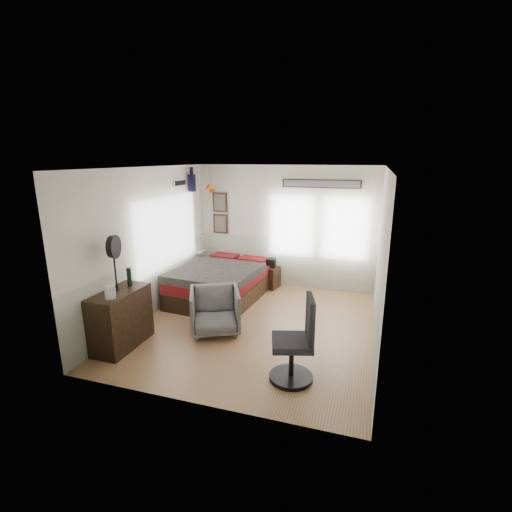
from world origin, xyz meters
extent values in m
cube|color=olive|center=(0.00, 0.00, -0.01)|extent=(4.00, 4.50, 0.01)
cube|color=silver|center=(0.00, 2.25, 1.35)|extent=(4.00, 0.02, 2.70)
cube|color=silver|center=(0.00, -2.25, 1.35)|extent=(4.00, 0.02, 2.70)
cube|color=silver|center=(-2.00, 0.00, 1.35)|extent=(0.02, 4.50, 2.70)
cube|color=silver|center=(2.00, 0.00, 1.35)|extent=(0.02, 4.50, 2.70)
cube|color=white|center=(0.00, 0.00, 2.70)|extent=(4.00, 4.50, 0.02)
cube|color=#AFB9A4|center=(0.00, 2.24, 0.55)|extent=(4.00, 0.01, 1.10)
cube|color=#AFB9A4|center=(-1.99, 0.00, 0.55)|extent=(0.01, 4.50, 1.10)
cube|color=#AFB9A4|center=(1.99, 0.00, 0.55)|extent=(0.01, 4.50, 1.10)
cube|color=silver|center=(-1.96, 0.55, 1.45)|extent=(0.03, 2.20, 1.35)
cube|color=silver|center=(0.15, 2.21, 1.40)|extent=(0.95, 0.03, 1.30)
cube|color=silver|center=(1.30, 2.21, 1.40)|extent=(0.95, 0.03, 1.30)
cube|color=#3E2419|center=(-1.55, 2.21, 1.35)|extent=(0.35, 0.03, 0.45)
cube|color=#3E2419|center=(-1.55, 2.21, 1.85)|extent=(0.35, 0.03, 0.45)
cube|color=#7F7259|center=(-1.55, 2.20, 1.35)|extent=(0.27, 0.01, 0.37)
cube|color=#7F7259|center=(-1.55, 2.20, 1.85)|extent=(0.27, 0.01, 0.37)
cube|color=#3E2419|center=(0.75, 2.21, 2.32)|extent=(1.65, 0.03, 0.18)
cube|color=gray|center=(0.75, 2.20, 2.32)|extent=(1.58, 0.01, 0.13)
cube|color=white|center=(-1.97, 1.15, 2.35)|extent=(0.02, 0.48, 0.14)
sphere|color=red|center=(-1.65, 1.95, 2.18)|extent=(0.20, 0.20, 0.20)
cube|color=black|center=(-1.06, 1.05, 0.17)|extent=(1.69, 2.28, 0.35)
cube|color=maroon|center=(-1.06, 1.05, 0.44)|extent=(1.65, 2.24, 0.19)
cube|color=#4A443E|center=(-1.06, 0.81, 0.62)|extent=(1.71, 1.74, 0.15)
cube|color=maroon|center=(-1.42, 1.91, 0.62)|extent=(0.62, 0.42, 0.15)
cube|color=maroon|center=(-0.71, 1.91, 0.62)|extent=(0.62, 0.42, 0.15)
cube|color=black|center=(-1.74, -1.31, 0.45)|extent=(0.48, 1.00, 0.90)
imported|color=slate|center=(-0.56, -0.42, 0.37)|extent=(1.08, 1.09, 0.75)
cube|color=black|center=(-0.32, 1.99, 0.24)|extent=(0.55, 0.48, 0.47)
cylinder|color=black|center=(0.96, -1.41, 0.03)|extent=(0.58, 0.58, 0.06)
cylinder|color=black|center=(0.96, -1.41, 0.28)|extent=(0.07, 0.07, 0.45)
cube|color=black|center=(0.96, -1.41, 0.54)|extent=(0.64, 0.64, 0.09)
cube|color=black|center=(1.18, -1.35, 0.87)|extent=(0.20, 0.47, 0.58)
cylinder|color=silver|center=(-1.66, -1.58, 1.00)|extent=(0.14, 0.14, 0.19)
cube|color=silver|center=(-1.58, -1.58, 1.01)|extent=(0.02, 0.02, 0.12)
cylinder|color=black|center=(-1.74, -1.02, 1.04)|extent=(0.07, 0.07, 0.29)
cylinder|color=black|center=(-1.78, -1.28, 1.23)|extent=(0.03, 0.03, 0.66)
cylinder|color=black|center=(-1.78, -1.28, 1.58)|extent=(0.14, 0.34, 0.33)
cylinder|color=black|center=(-1.73, -1.28, 1.58)|extent=(0.10, 0.35, 0.35)
cube|color=black|center=(-0.32, 1.99, 0.57)|extent=(0.36, 0.25, 0.20)
camera|label=1|loc=(1.83, -5.69, 2.86)|focal=26.00mm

